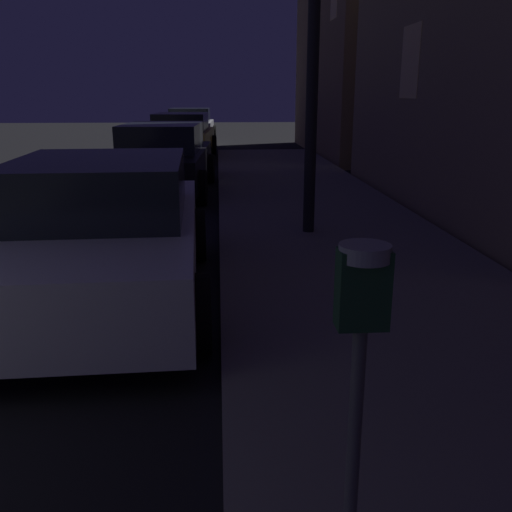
% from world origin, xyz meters
% --- Properties ---
extents(parking_meter, '(0.19, 0.19, 1.36)m').
position_xyz_m(parking_meter, '(4.53, 0.32, 1.18)').
color(parking_meter, '#59595B').
rests_on(parking_meter, sidewalk).
extents(car_white, '(2.17, 4.29, 1.43)m').
position_xyz_m(car_white, '(2.85, 3.90, 0.70)').
color(car_white, silver).
rests_on(car_white, ground).
extents(car_black, '(2.14, 4.57, 1.43)m').
position_xyz_m(car_black, '(2.85, 10.31, 0.71)').
color(car_black, black).
rests_on(car_black, ground).
extents(car_yellow_cab, '(2.22, 4.36, 1.43)m').
position_xyz_m(car_yellow_cab, '(2.85, 16.62, 0.71)').
color(car_yellow_cab, gold).
rests_on(car_yellow_cab, ground).
extents(car_silver, '(2.15, 4.11, 1.43)m').
position_xyz_m(car_silver, '(2.85, 22.60, 0.70)').
color(car_silver, '#B7B7BF').
rests_on(car_silver, ground).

